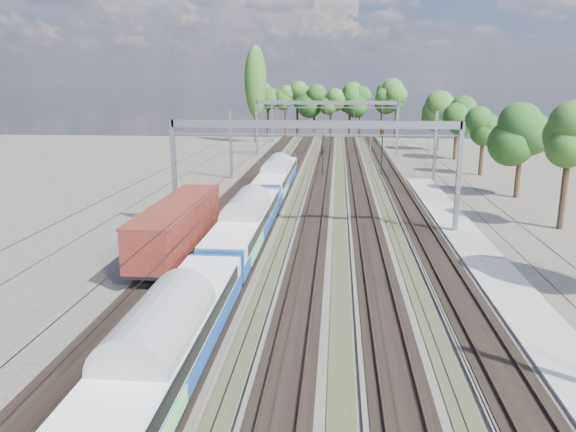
# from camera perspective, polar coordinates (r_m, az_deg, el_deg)

# --- Properties ---
(track_bed) EXTENTS (21.00, 130.00, 0.34)m
(track_bed) POSITION_cam_1_polar(r_m,az_deg,el_deg) (61.04, 3.16, 2.24)
(track_bed) COLOR #47423A
(track_bed) RESTS_ON ground
(platform) EXTENTS (3.00, 70.00, 0.30)m
(platform) POSITION_cam_1_polar(r_m,az_deg,el_deg) (38.16, 20.21, -5.44)
(platform) COLOR gray
(platform) RESTS_ON ground
(catenary) EXTENTS (25.65, 130.00, 9.00)m
(catenary) POSITION_cam_1_polar(r_m,az_deg,el_deg) (67.78, 3.74, 8.73)
(catenary) COLOR gray
(catenary) RESTS_ON ground
(tree_belt) EXTENTS (39.87, 99.08, 11.91)m
(tree_belt) POSITION_cam_1_polar(r_m,az_deg,el_deg) (107.06, 8.06, 11.30)
(tree_belt) COLOR black
(tree_belt) RESTS_ON ground
(poplar) EXTENTS (4.40, 4.40, 19.04)m
(poplar) POSITION_cam_1_polar(r_m,az_deg,el_deg) (114.03, -3.32, 13.41)
(poplar) COLOR black
(poplar) RESTS_ON ground
(emu_train) EXTENTS (2.86, 60.49, 4.18)m
(emu_train) POSITION_cam_1_polar(r_m,az_deg,el_deg) (40.02, -4.31, -0.32)
(emu_train) COLOR black
(emu_train) RESTS_ON ground
(freight_boxcar) EXTENTS (2.99, 14.42, 3.72)m
(freight_boxcar) POSITION_cam_1_polar(r_m,az_deg,el_deg) (39.59, -11.11, -0.98)
(freight_boxcar) COLOR black
(freight_boxcar) RESTS_ON ground
(worker) EXTENTS (0.68, 0.81, 1.91)m
(worker) POSITION_cam_1_polar(r_m,az_deg,el_deg) (92.97, 3.53, 6.64)
(worker) COLOR black
(worker) RESTS_ON ground
(signal_near) EXTENTS (0.37, 0.34, 5.55)m
(signal_near) POSITION_cam_1_polar(r_m,az_deg,el_deg) (72.80, 3.55, 6.78)
(signal_near) COLOR black
(signal_near) RESTS_ON ground
(signal_far) EXTENTS (0.42, 0.38, 6.19)m
(signal_far) POSITION_cam_1_polar(r_m,az_deg,el_deg) (73.45, 9.54, 6.99)
(signal_far) COLOR black
(signal_far) RESTS_ON ground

